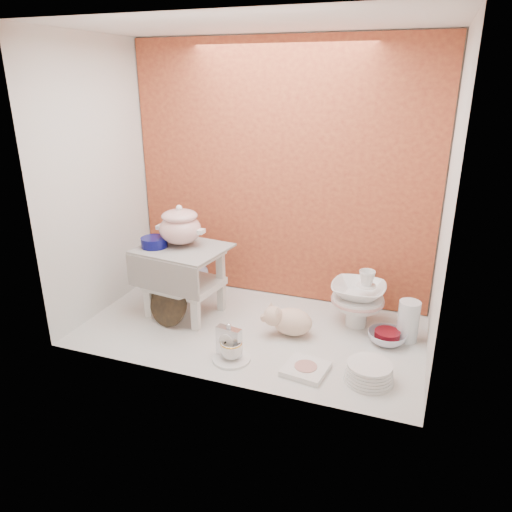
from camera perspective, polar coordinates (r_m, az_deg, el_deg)
The scene contains 17 objects.
ground at distance 2.63m, azimuth -0.56°, elevation -8.69°, with size 1.80×1.80×0.00m, color silver.
niche_shell at distance 2.49m, azimuth 0.84°, elevation 12.34°, with size 1.86×1.03×1.53m.
step_stool at distance 2.74m, azimuth -8.47°, elevation -2.97°, with size 0.46×0.39×0.40m, color silver, non-canonical shape.
soup_tureen at distance 2.68m, azimuth -9.00°, elevation 3.64°, with size 0.27×0.27×0.23m, color white, non-canonical shape.
cobalt_bowl at distance 2.70m, azimuth -11.97°, elevation 1.62°, with size 0.15×0.15×0.05m, color #0B0C53.
floral_platter at distance 3.13m, azimuth -10.06°, elevation -0.29°, with size 0.38×0.10×0.38m, color white, non-canonical shape.
blue_white_vase at distance 3.09m, azimuth -8.02°, elevation -1.63°, with size 0.25×0.25×0.26m, color white.
lacquer_tray at distance 2.68m, azimuth -10.40°, elevation -5.32°, with size 0.28×0.10×0.27m, color black, non-canonical shape.
mantel_clock at distance 2.35m, azimuth -3.22°, elevation -10.03°, with size 0.12×0.04×0.18m, color silver.
plush_pig at distance 2.55m, azimuth 4.33°, elevation -7.72°, with size 0.27×0.19×0.16m, color beige.
teacup_saucer at distance 2.37m, azimuth -2.93°, elevation -12.07°, with size 0.18×0.18×0.01m, color white.
gold_rim_teacup at distance 2.35m, azimuth -2.95°, elevation -11.04°, with size 0.11×0.11×0.09m, color white.
lattice_dish at distance 2.30m, azimuth 5.91°, elevation -13.19°, with size 0.19×0.19×0.03m, color white.
dinner_plate_stack at distance 2.27m, azimuth 13.26°, elevation -13.26°, with size 0.22×0.22×0.09m, color white.
crystal_bowl at distance 2.58m, azimuth 15.27°, elevation -9.30°, with size 0.20×0.20×0.06m, color silver.
clear_glass_vase at distance 2.60m, azimuth 17.60°, elevation -7.37°, with size 0.11×0.11×0.22m, color silver.
porcelain_tower at distance 2.66m, azimuth 11.98°, elevation -4.84°, with size 0.29×0.29×0.33m, color white, non-canonical shape.
Camera 1 is at (0.80, -2.15, 1.28)m, focal length 33.73 mm.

